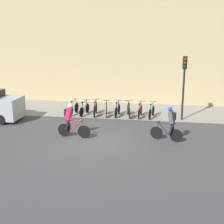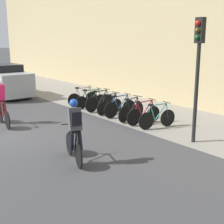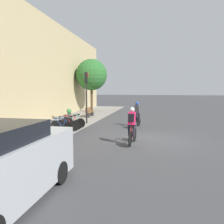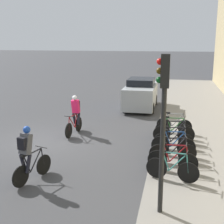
% 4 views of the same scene
% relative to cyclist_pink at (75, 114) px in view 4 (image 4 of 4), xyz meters
% --- Properties ---
extents(ground, '(200.00, 200.00, 0.00)m').
position_rel_cyclist_pink_xyz_m(ground, '(1.25, -0.87, -0.95)').
color(ground, '#3D3D3F').
extents(kerb_strip, '(44.00, 4.50, 0.01)m').
position_rel_cyclist_pink_xyz_m(kerb_strip, '(1.25, 5.88, -0.94)').
color(kerb_strip, gray).
rests_on(kerb_strip, ground).
extents(cyclist_pink, '(1.78, 0.48, 1.78)m').
position_rel_cyclist_pink_xyz_m(cyclist_pink, '(0.00, 0.00, 0.00)').
color(cyclist_pink, black).
rests_on(cyclist_pink, ground).
extents(cyclist_grey, '(1.61, 0.62, 1.77)m').
position_rel_cyclist_pink_xyz_m(cyclist_grey, '(5.06, 0.19, 0.00)').
color(cyclist_grey, black).
rests_on(cyclist_grey, ground).
extents(parked_bike_0, '(0.46, 1.62, 0.96)m').
position_rel_cyclist_pink_xyz_m(parked_bike_0, '(-1.07, 4.41, -0.55)').
color(parked_bike_0, black).
rests_on(parked_bike_0, ground).
extents(parked_bike_1, '(0.46, 1.64, 0.95)m').
position_rel_cyclist_pink_xyz_m(parked_bike_1, '(-0.34, 4.41, -0.56)').
color(parked_bike_1, black).
rests_on(parked_bike_1, ground).
extents(parked_bike_2, '(0.46, 1.72, 0.99)m').
position_rel_cyclist_pink_xyz_m(parked_bike_2, '(0.39, 4.41, -0.53)').
color(parked_bike_2, black).
rests_on(parked_bike_2, ground).
extents(parked_bike_3, '(0.46, 1.56, 0.93)m').
position_rel_cyclist_pink_xyz_m(parked_bike_3, '(1.13, 4.41, -0.57)').
color(parked_bike_3, black).
rests_on(parked_bike_3, ground).
extents(parked_bike_4, '(0.46, 1.64, 0.98)m').
position_rel_cyclist_pink_xyz_m(parked_bike_4, '(1.85, 4.41, -0.54)').
color(parked_bike_4, black).
rests_on(parked_bike_4, ground).
extents(parked_bike_5, '(0.50, 1.65, 0.97)m').
position_rel_cyclist_pink_xyz_m(parked_bike_5, '(2.59, 4.41, -0.55)').
color(parked_bike_5, black).
rests_on(parked_bike_5, ground).
extents(parked_bike_6, '(0.46, 1.64, 0.96)m').
position_rel_cyclist_pink_xyz_m(parked_bike_6, '(3.32, 4.41, -0.55)').
color(parked_bike_6, black).
rests_on(parked_bike_6, ground).
extents(parked_bike_7, '(0.47, 1.61, 0.96)m').
position_rel_cyclist_pink_xyz_m(parked_bike_7, '(4.05, 4.41, -0.55)').
color(parked_bike_7, black).
rests_on(parked_bike_7, ground).
extents(traffic_light_pole, '(0.26, 0.30, 3.91)m').
position_rel_cyclist_pink_xyz_m(traffic_light_pole, '(5.92, 4.14, 1.75)').
color(traffic_light_pole, black).
rests_on(traffic_light_pole, ground).
extents(parked_car, '(4.30, 1.84, 1.85)m').
position_rel_cyclist_pink_xyz_m(parked_car, '(-6.02, 2.30, -0.05)').
color(parked_car, '#9EA3A8').
rests_on(parked_car, ground).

